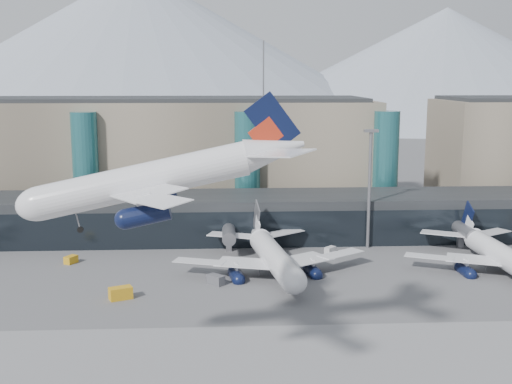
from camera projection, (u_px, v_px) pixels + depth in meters
The scene contains 14 objects.
ground at pixel (232, 341), 89.92m from camera, with size 900.00×900.00×0.00m, color #515154.
concourse at pixel (228, 217), 145.76m from camera, with size 170.00×27.00×10.00m.
terminal_main at pixel (135, 155), 174.35m from camera, with size 130.00×30.00×31.00m.
teal_towers at pixel (167, 168), 159.39m from camera, with size 116.40×19.40×46.00m.
mountain_ridge at pixel (246, 63), 456.02m from camera, with size 910.00×400.00×110.00m.
lightmast_mid at pixel (370, 182), 136.04m from camera, with size 3.00×1.20×25.60m.
hero_jet at pixel (172, 167), 71.37m from camera, with size 33.24×34.28×11.04m.
jet_parked_mid at pixel (271, 246), 121.47m from camera, with size 38.63×38.77×12.57m.
jet_parked_right at pixel (494, 245), 123.49m from camera, with size 37.14×36.07×11.96m.
veh_b at pixel (71, 260), 126.98m from camera, with size 2.59×1.59×1.49m, color #C48D17.
veh_c at pixel (216, 280), 113.99m from camera, with size 3.14×1.66×1.75m, color #4C4D51.
veh_d at pixel (330, 250), 134.00m from camera, with size 2.50×1.34×1.43m, color #BEBEBE.
veh_g at pixel (279, 261), 126.39m from camera, with size 2.52×1.47×1.47m, color #BEBEBE.
veh_h at pixel (121, 293), 106.50m from camera, with size 3.73×1.96×2.06m, color #C48D17.
Camera 1 is at (-1.02, -84.83, 36.54)m, focal length 45.00 mm.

